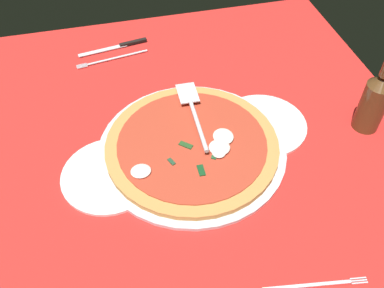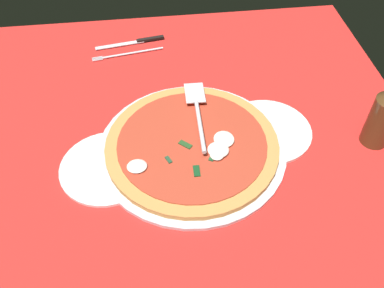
{
  "view_description": "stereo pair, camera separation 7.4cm",
  "coord_description": "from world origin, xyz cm",
  "px_view_note": "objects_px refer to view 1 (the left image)",
  "views": [
    {
      "loc": [
        14.53,
        64.84,
        72.43
      ],
      "look_at": [
        -0.81,
        2.69,
        2.31
      ],
      "focal_mm": 39.18,
      "sensor_mm": 36.0,
      "label": 1
    },
    {
      "loc": [
        7.23,
        66.2,
        72.43
      ],
      "look_at": [
        -0.81,
        2.69,
        2.31
      ],
      "focal_mm": 39.18,
      "sensor_mm": 36.0,
      "label": 2
    }
  ],
  "objects_px": {
    "dinner_plate_right": "(110,175)",
    "place_setting_near": "(116,53)",
    "pizza": "(192,145)",
    "dinner_plate_left": "(263,125)",
    "beer_bottle": "(375,99)",
    "pizza_server": "(194,112)"
  },
  "relations": [
    {
      "from": "dinner_plate_left",
      "to": "beer_bottle",
      "type": "height_order",
      "value": "beer_bottle"
    },
    {
      "from": "dinner_plate_left",
      "to": "beer_bottle",
      "type": "relative_size",
      "value": 0.92
    },
    {
      "from": "dinner_plate_right",
      "to": "place_setting_near",
      "type": "xyz_separation_m",
      "value": [
        -0.07,
        -0.45,
        -0.0
      ]
    },
    {
      "from": "dinner_plate_left",
      "to": "pizza_server",
      "type": "height_order",
      "value": "pizza_server"
    },
    {
      "from": "dinner_plate_left",
      "to": "pizza",
      "type": "height_order",
      "value": "pizza"
    },
    {
      "from": "beer_bottle",
      "to": "dinner_plate_left",
      "type": "bearing_deg",
      "value": -14.22
    },
    {
      "from": "pizza_server",
      "to": "place_setting_near",
      "type": "xyz_separation_m",
      "value": [
        0.15,
        -0.34,
        -0.04
      ]
    },
    {
      "from": "dinner_plate_right",
      "to": "place_setting_near",
      "type": "distance_m",
      "value": 0.45
    },
    {
      "from": "beer_bottle",
      "to": "dinner_plate_right",
      "type": "bearing_deg",
      "value": 0.58
    },
    {
      "from": "dinner_plate_left",
      "to": "pizza",
      "type": "relative_size",
      "value": 0.53
    },
    {
      "from": "pizza",
      "to": "place_setting_near",
      "type": "relative_size",
      "value": 1.79
    },
    {
      "from": "dinner_plate_right",
      "to": "place_setting_near",
      "type": "height_order",
      "value": "place_setting_near"
    },
    {
      "from": "pizza",
      "to": "dinner_plate_left",
      "type": "bearing_deg",
      "value": -168.88
    },
    {
      "from": "dinner_plate_right",
      "to": "pizza",
      "type": "height_order",
      "value": "pizza"
    },
    {
      "from": "dinner_plate_right",
      "to": "pizza",
      "type": "xyz_separation_m",
      "value": [
        -0.19,
        -0.03,
        0.02
      ]
    },
    {
      "from": "pizza",
      "to": "beer_bottle",
      "type": "relative_size",
      "value": 1.72
    },
    {
      "from": "place_setting_near",
      "to": "beer_bottle",
      "type": "bearing_deg",
      "value": 132.2
    },
    {
      "from": "dinner_plate_right",
      "to": "pizza",
      "type": "distance_m",
      "value": 0.2
    },
    {
      "from": "place_setting_near",
      "to": "beer_bottle",
      "type": "height_order",
      "value": "beer_bottle"
    },
    {
      "from": "dinner_plate_right",
      "to": "place_setting_near",
      "type": "relative_size",
      "value": 0.95
    },
    {
      "from": "pizza",
      "to": "place_setting_near",
      "type": "distance_m",
      "value": 0.44
    },
    {
      "from": "place_setting_near",
      "to": "pizza",
      "type": "bearing_deg",
      "value": 97.74
    }
  ]
}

